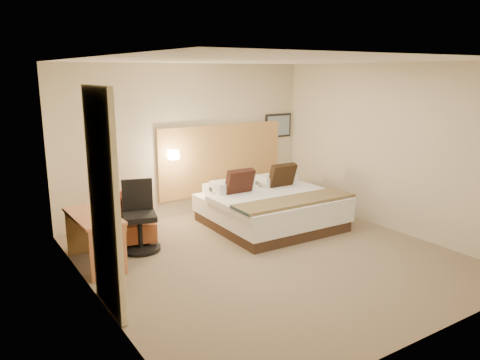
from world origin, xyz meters
TOP-DOWN VIEW (x-y plane):
  - floor at (0.00, 0.00)m, footprint 4.80×5.00m
  - ceiling at (0.00, 0.00)m, footprint 4.80×5.00m
  - wall_back at (0.00, 2.51)m, footprint 4.80×0.02m
  - wall_front at (0.00, -2.51)m, footprint 4.80×0.02m
  - wall_left at (-2.41, 0.00)m, footprint 0.02×5.00m
  - wall_right at (2.41, 0.00)m, footprint 0.02×5.00m
  - headboard_panel at (0.70, 2.47)m, footprint 2.60×0.04m
  - art_frame at (2.02, 2.48)m, footprint 0.62×0.03m
  - art_canvas at (2.02, 2.46)m, footprint 0.54×0.01m
  - lamp_arm at (-0.35, 2.42)m, footprint 0.02×0.12m
  - lamp_shade at (-0.35, 2.36)m, footprint 0.15×0.15m
  - curtain at (-2.36, -0.25)m, footprint 0.06×0.90m
  - bottle_a at (-1.32, 1.71)m, footprint 0.06×0.06m
  - bottle_b at (-1.28, 1.74)m, footprint 0.06×0.06m
  - menu_folder at (-1.18, 1.69)m, footprint 0.12×0.05m
  - bed at (0.83, 1.11)m, footprint 2.07×2.00m
  - lounge_chair at (-1.47, 1.61)m, footprint 0.86×0.79m
  - side_table at (-1.29, 1.69)m, footprint 0.47×0.47m
  - desk at (-2.11, 1.06)m, footprint 0.55×1.15m
  - desk_chair at (-1.43, 1.26)m, footprint 0.71×0.71m

SIDE VIEW (x-z plane):
  - floor at x=0.00m, z-range -0.02..0.00m
  - side_table at x=-1.29m, z-range 0.03..0.53m
  - lounge_chair at x=-1.47m, z-range -0.08..0.70m
  - bed at x=0.83m, z-range -0.17..0.82m
  - desk_chair at x=-1.43m, z-range -0.09..0.93m
  - desk at x=-2.11m, z-range 0.20..0.91m
  - bottle_a at x=-1.32m, z-range 0.50..0.68m
  - bottle_b at x=-1.28m, z-range 0.50..0.68m
  - menu_folder at x=-1.18m, z-range 0.50..0.69m
  - headboard_panel at x=0.70m, z-range 0.30..1.60m
  - lamp_arm at x=-0.35m, z-range 1.14..1.16m
  - lamp_shade at x=-0.35m, z-range 1.07..1.22m
  - curtain at x=-2.36m, z-range 0.01..2.43m
  - wall_back at x=0.00m, z-range 0.00..2.70m
  - wall_front at x=0.00m, z-range 0.00..2.70m
  - wall_left at x=-2.41m, z-range 0.00..2.70m
  - wall_right at x=2.41m, z-range 0.00..2.70m
  - art_frame at x=2.02m, z-range 1.27..1.73m
  - art_canvas at x=2.02m, z-range 1.30..1.70m
  - ceiling at x=0.00m, z-range 2.70..2.72m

